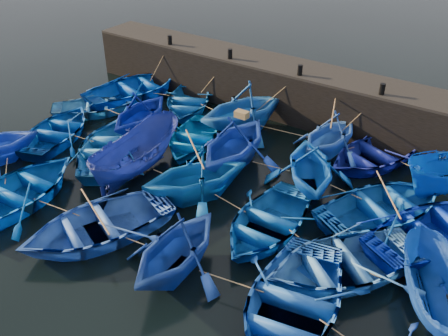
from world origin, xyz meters
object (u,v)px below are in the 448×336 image
Objects in this scene: wooden_crate at (242,114)px; boat_13 at (58,130)px; boat_0 at (136,87)px; boat_8 at (192,138)px.

boat_13 is at bearing -162.37° from wooden_crate.
wooden_crate reaches higher than boat_0.
wooden_crate is (8.84, -2.96, 2.00)m from boat_0.
wooden_crate is (2.88, -0.32, 2.15)m from boat_8.
boat_0 reaches higher than boat_13.
boat_0 is 1.33× the size of boat_8.
boat_13 is at bearing -169.49° from boat_8.
boat_0 is 5.68m from boat_13.
boat_13 is 8.84× the size of wooden_crate.
boat_0 is at bearing 161.47° from wooden_crate.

